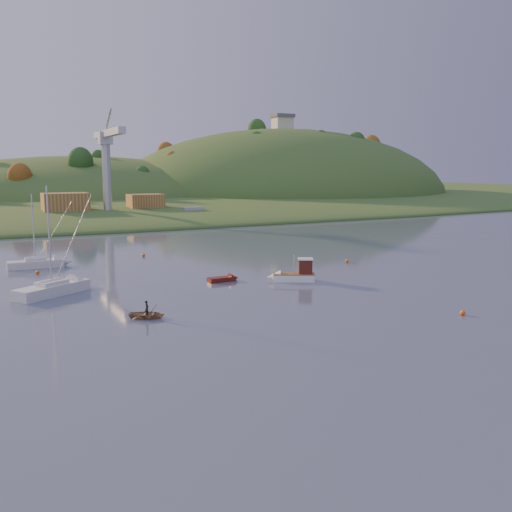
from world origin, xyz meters
name	(u,v)px	position (x,y,z in m)	size (l,w,h in m)	color
ground	(454,366)	(0.00, 0.00, 0.00)	(500.00, 500.00, 0.00)	#313F51
far_shore	(48,199)	(0.00, 230.00, 0.00)	(620.00, 220.00, 1.50)	#345020
shore_slope	(72,209)	(0.00, 165.00, 0.00)	(640.00, 150.00, 7.00)	#345020
hill_center	(80,201)	(10.00, 210.00, 0.00)	(140.00, 120.00, 36.00)	#345020
hill_right	(282,198)	(95.00, 195.00, 0.00)	(150.00, 130.00, 60.00)	#345020
hilltop_house	(282,121)	(95.00, 195.00, 33.40)	(9.00, 7.00, 6.45)	beige
hillside_trees	(63,206)	(0.00, 185.00, 0.00)	(280.00, 50.00, 32.00)	#234619
wharf	(118,215)	(5.00, 122.00, 1.20)	(42.00, 16.00, 2.40)	slate
shed_west	(65,202)	(-8.00, 123.00, 4.80)	(11.00, 8.00, 4.80)	brown
shed_east	(146,202)	(13.00, 124.00, 4.40)	(9.00, 7.00, 4.00)	brown
dock_crane	(107,153)	(2.00, 118.39, 17.17)	(3.20, 28.00, 20.30)	#B7B7BC
fishing_boat	(291,274)	(4.77, 31.10, 0.83)	(6.03, 4.33, 3.74)	white
sailboat_near	(52,288)	(-22.23, 36.09, 0.76)	(8.56, 6.74, 11.82)	silver
sailboat_far	(35,263)	(-22.06, 55.01, 0.68)	(7.33, 2.24, 10.15)	silver
canoe	(147,314)	(-15.67, 22.14, 0.34)	(2.34, 3.28, 0.68)	#9B7855
paddler	(147,311)	(-15.67, 22.14, 0.70)	(0.51, 0.34, 1.40)	black
red_tender	(227,279)	(-2.13, 34.61, 0.28)	(3.95, 1.46, 1.33)	#55130C
work_vessel	(193,215)	(22.54, 113.42, 1.17)	(13.29, 6.19, 3.29)	slate
buoy_0	(463,313)	(11.13, 9.85, 0.25)	(0.50, 0.50, 0.50)	#FE5B0D
buoy_1	(347,261)	(18.83, 39.07, 0.25)	(0.50, 0.50, 0.50)	#FE5B0D
buoy_2	(38,272)	(-22.36, 49.67, 0.25)	(0.50, 0.50, 0.50)	#FE5B0D
buoy_3	(144,255)	(-6.06, 57.90, 0.25)	(0.50, 0.50, 0.50)	#FE5B0D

